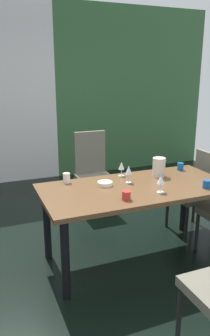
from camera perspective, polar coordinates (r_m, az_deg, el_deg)
The scene contains 14 objects.
ground_plane at distance 3.39m, azimuth -0.19°, elevation -15.43°, with size 6.30×5.76×0.02m, color black.
garden_window_panel at distance 6.18m, azimuth 4.82°, elevation 13.17°, with size 2.90×0.10×2.89m, color #335D36.
dining_table at distance 3.10m, azimuth 5.51°, elevation -4.74°, with size 1.79×0.87×0.75m.
chair_head_far at distance 4.28m, azimuth -2.12°, elevation -0.20°, with size 0.44×0.45×1.04m.
chair_right_far at distance 3.86m, azimuth 15.90°, elevation -3.37°, with size 0.44×0.44×0.92m.
wine_glass_rear at distance 3.34m, azimuth 2.88°, elevation 0.33°, with size 0.07×0.07×0.15m.
wine_glass_east at distance 2.91m, azimuth 9.72°, elevation -2.13°, with size 0.07×0.07×0.15m.
wine_glass_front at distance 3.13m, azimuth 4.15°, elevation -0.44°, with size 0.06×0.06×0.17m.
serving_bowl_center at distance 3.07m, azimuth -0.01°, elevation -2.74°, with size 0.14×0.14×0.04m, color white.
cup_south at distance 2.74m, azimuth 3.73°, elevation -4.77°, with size 0.08×0.08×0.07m, color red.
cup_north at distance 3.65m, azimuth 12.99°, elevation 0.26°, with size 0.07×0.07×0.08m, color #125699.
cup_right at distance 3.15m, azimuth 17.27°, elevation -2.69°, with size 0.07×0.07×0.07m, color #124A95.
cup_corner at distance 3.17m, azimuth -6.72°, elevation -1.73°, with size 0.07×0.07×0.10m, color white.
pitcher_west at distance 3.37m, azimuth 9.38°, elevation 0.19°, with size 0.15×0.13×0.19m.
Camera 1 is at (-1.07, -2.68, 1.78)m, focal length 35.00 mm.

